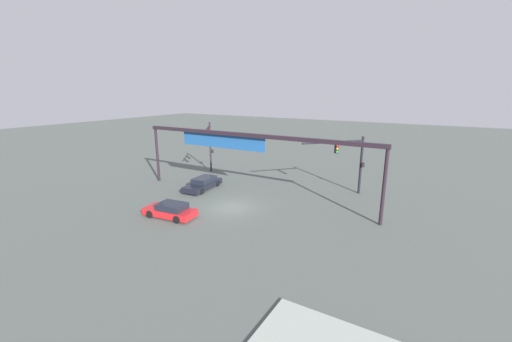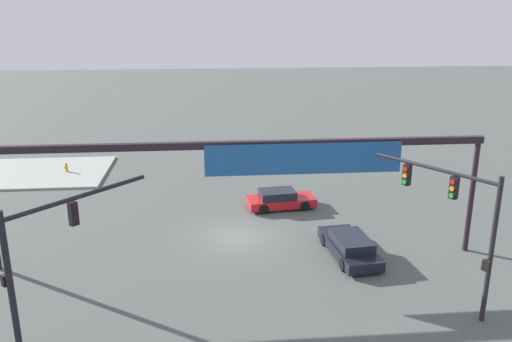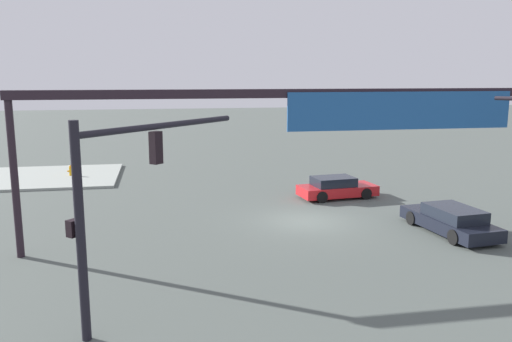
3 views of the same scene
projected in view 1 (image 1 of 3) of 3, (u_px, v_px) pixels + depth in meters
ground_plane at (231, 207)px, 28.10m from camera, size 174.42×174.42×0.00m
traffic_signal_near_corner at (349, 156)px, 30.64m from camera, size 4.82×4.88×5.75m
traffic_signal_opposite_side at (209, 139)px, 38.10m from camera, size 3.50×5.22×6.30m
overhead_sign_gantry at (241, 142)px, 29.53m from camera, size 24.56×0.43×6.29m
sedan_car_approaching at (203, 184)px, 33.27m from camera, size 2.40×5.07×1.21m
sedan_car_waiting_far at (171, 210)px, 25.83m from camera, size 4.52×2.31×1.21m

